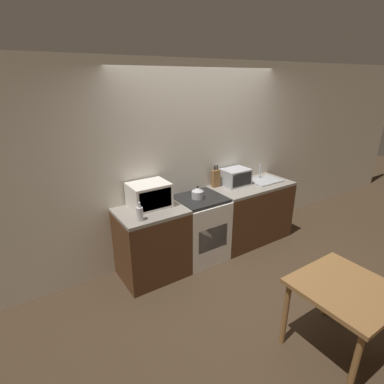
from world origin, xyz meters
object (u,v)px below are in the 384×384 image
object	(u,v)px
stove_range	(200,228)
dining_table	(345,296)
microwave	(149,195)
toaster_oven	(235,177)
bottle	(140,213)
kettle	(198,193)

from	to	relation	value
stove_range	dining_table	world-z (taller)	stove_range
dining_table	microwave	bearing A→B (deg)	111.74
microwave	dining_table	bearing A→B (deg)	-68.26
toaster_oven	dining_table	bearing A→B (deg)	-105.22
bottle	dining_table	size ratio (longest dim) A/B	0.28
stove_range	dining_table	bearing A→B (deg)	-85.69
stove_range	kettle	xyz separation A→B (m)	(-0.04, 0.00, 0.52)
kettle	toaster_oven	world-z (taller)	toaster_oven
stove_range	kettle	bearing A→B (deg)	179.51
kettle	bottle	bearing A→B (deg)	-168.24
toaster_oven	dining_table	world-z (taller)	toaster_oven
bottle	toaster_oven	xyz separation A→B (m)	(1.66, 0.32, 0.04)
stove_range	microwave	xyz separation A→B (m)	(-0.68, 0.10, 0.60)
microwave	bottle	xyz separation A→B (m)	(-0.26, -0.29, -0.07)
stove_range	microwave	bearing A→B (deg)	171.33
stove_range	kettle	size ratio (longest dim) A/B	5.31
microwave	toaster_oven	distance (m)	1.40
kettle	microwave	bearing A→B (deg)	170.82
stove_range	bottle	size ratio (longest dim) A/B	4.18
kettle	toaster_oven	xyz separation A→B (m)	(0.76, 0.14, 0.05)
kettle	dining_table	bearing A→B (deg)	-84.53
microwave	dining_table	world-z (taller)	microwave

